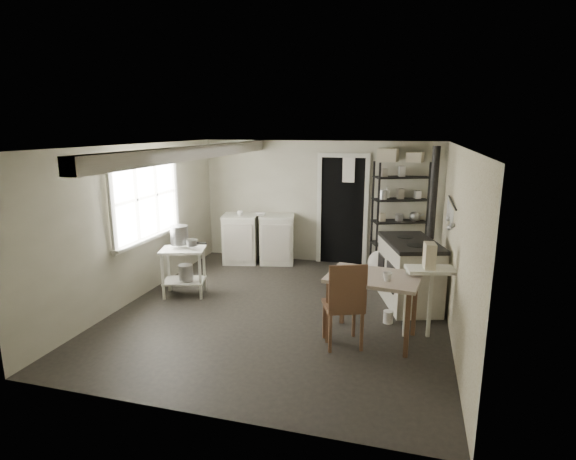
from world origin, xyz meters
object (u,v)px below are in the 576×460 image
(prep_table, at_px, (184,270))
(stockpot, at_px, (179,235))
(base_cabinets, at_px, (259,239))
(work_table, at_px, (372,310))
(flour_sack, at_px, (378,262))
(shelf_rack, at_px, (399,219))
(chair, at_px, (343,306))
(stove, at_px, (409,275))

(prep_table, distance_m, stockpot, 0.55)
(base_cabinets, distance_m, work_table, 3.59)
(prep_table, height_order, flour_sack, prep_table)
(shelf_rack, height_order, chair, shelf_rack)
(prep_table, bearing_deg, shelf_rack, 34.63)
(stockpot, xyz_separation_m, flour_sack, (2.88, 1.69, -0.70))
(stockpot, height_order, stove, stockpot)
(shelf_rack, relative_size, stove, 1.62)
(prep_table, relative_size, flour_sack, 1.65)
(flour_sack, bearing_deg, base_cabinets, 174.17)
(stockpot, bearing_deg, chair, -20.73)
(prep_table, relative_size, base_cabinets, 0.53)
(stove, bearing_deg, stockpot, 171.13)
(prep_table, distance_m, base_cabinets, 2.04)
(stove, distance_m, work_table, 1.35)
(prep_table, height_order, shelf_rack, shelf_rack)
(stockpot, height_order, chair, stockpot)
(base_cabinets, distance_m, chair, 3.58)
(stockpot, bearing_deg, prep_table, -32.59)
(base_cabinets, xyz_separation_m, stove, (2.80, -1.41, -0.02))
(shelf_rack, xyz_separation_m, flour_sack, (-0.30, -0.41, -0.71))
(base_cabinets, bearing_deg, stove, -39.62)
(stockpot, xyz_separation_m, stove, (3.40, 0.52, -0.50))
(base_cabinets, distance_m, shelf_rack, 2.63)
(prep_table, height_order, work_table, work_table)
(stockpot, relative_size, work_table, 0.27)
(stove, relative_size, chair, 1.15)
(stockpot, xyz_separation_m, work_table, (2.98, -0.77, -0.56))
(prep_table, height_order, stove, stove)
(prep_table, xyz_separation_m, work_table, (2.91, -0.72, -0.02))
(base_cabinets, xyz_separation_m, shelf_rack, (2.57, 0.18, 0.49))
(work_table, bearing_deg, stockpot, 165.58)
(base_cabinets, distance_m, flour_sack, 2.30)
(work_table, bearing_deg, stove, 72.15)
(stockpot, distance_m, chair, 2.88)
(prep_table, bearing_deg, stove, 9.59)
(base_cabinets, bearing_deg, shelf_rack, -8.99)
(stove, xyz_separation_m, chair, (-0.74, -1.52, 0.04))
(prep_table, distance_m, shelf_rack, 3.81)
(stove, relative_size, work_table, 1.13)
(base_cabinets, relative_size, stove, 1.16)
(flour_sack, bearing_deg, chair, -94.60)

